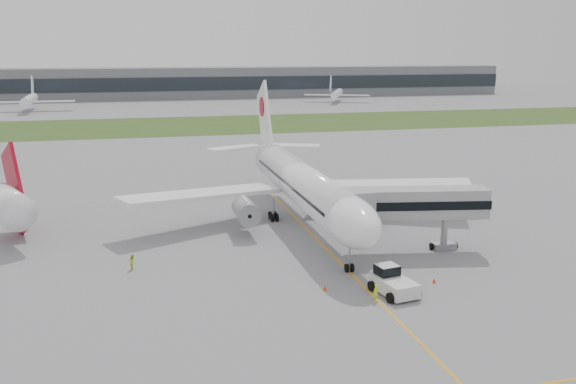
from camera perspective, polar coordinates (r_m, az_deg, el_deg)
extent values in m
plane|color=gray|center=(81.62, 1.98, -3.64)|extent=(600.00, 600.00, 0.00)
cube|color=#31491B|center=(197.81, -7.62, 5.93)|extent=(600.00, 50.00, 0.02)
cube|color=slate|center=(306.47, -10.02, 9.53)|extent=(320.00, 22.00, 14.00)
cube|color=#21262E|center=(295.51, -9.86, 9.43)|extent=(320.00, 0.60, 6.00)
cylinder|color=white|center=(83.99, 1.26, 0.77)|extent=(5.00, 38.00, 5.00)
ellipsoid|color=white|center=(65.90, 5.71, -2.64)|extent=(5.00, 11.00, 5.00)
cube|color=black|center=(64.76, 6.02, -2.10)|extent=(3.20, 1.54, 1.14)
cone|color=white|center=(104.88, -1.89, 3.61)|extent=(5.00, 10.53, 6.16)
cube|color=white|center=(83.82, -7.71, -0.21)|extent=(22.13, 13.52, 1.70)
cube|color=white|center=(90.27, 8.91, 0.68)|extent=(22.13, 13.52, 1.70)
cylinder|color=gray|center=(80.50, -3.78, -1.68)|extent=(2.70, 5.20, 2.70)
cylinder|color=gray|center=(84.68, 6.93, -1.03)|extent=(2.70, 5.20, 2.70)
cube|color=white|center=(105.65, -2.08, 6.47)|extent=(0.45, 10.90, 12.76)
cylinder|color=#A8091D|center=(106.43, -2.20, 7.60)|extent=(0.60, 3.20, 3.20)
cube|color=white|center=(106.34, -4.81, 3.92)|extent=(9.54, 6.34, 0.35)
cube|color=white|center=(108.35, 0.43, 4.13)|extent=(9.54, 6.34, 0.35)
cylinder|color=#939498|center=(67.52, 5.49, -5.85)|extent=(0.24, 0.24, 3.10)
cylinder|color=black|center=(87.25, -1.30, -2.18)|extent=(1.40, 1.10, 1.10)
cylinder|color=black|center=(88.82, 2.73, -1.93)|extent=(1.40, 1.10, 1.10)
cube|color=silver|center=(62.39, 9.42, -8.21)|extent=(3.57, 5.34, 1.32)
cube|color=silver|center=(63.05, 8.80, -6.90)|extent=(2.25, 2.08, 1.10)
cube|color=black|center=(63.03, 8.80, -6.85)|extent=(2.32, 2.14, 0.93)
cylinder|color=black|center=(63.06, 7.44, -8.28)|extent=(0.55, 1.04, 0.99)
cylinder|color=black|center=(64.58, 9.71, -7.85)|extent=(0.55, 1.04, 0.99)
cylinder|color=black|center=(60.49, 9.09, -9.27)|extent=(0.55, 1.04, 0.99)
cylinder|color=black|center=(62.07, 11.41, -8.78)|extent=(0.55, 1.04, 0.99)
cube|color=gray|center=(74.31, 11.55, -0.95)|extent=(15.83, 5.96, 3.32)
cube|color=black|center=(74.31, 11.55, -0.95)|extent=(16.06, 6.11, 1.00)
cube|color=gray|center=(71.68, 6.23, -1.27)|extent=(2.88, 3.76, 3.76)
cylinder|color=#939498|center=(76.68, 13.71, -3.45)|extent=(0.77, 0.77, 4.20)
cube|color=#939498|center=(77.17, 13.65, -4.68)|extent=(2.88, 1.99, 0.77)
cylinder|color=black|center=(76.75, 12.62, -4.72)|extent=(0.46, 0.82, 0.77)
cylinder|color=black|center=(77.61, 14.66, -4.64)|extent=(0.46, 0.82, 0.77)
cone|color=#FF390D|center=(62.77, 3.28, -8.51)|extent=(0.40, 0.40, 0.55)
cone|color=#FF390D|center=(66.20, 12.86, -7.68)|extent=(0.39, 0.39, 0.53)
imported|color=yellow|center=(60.40, 7.81, -8.88)|extent=(0.75, 0.67, 1.73)
imported|color=#C6EE27|center=(70.15, -13.62, -6.06)|extent=(0.78, 0.92, 1.67)
cube|color=#A8091D|center=(87.41, -23.08, 0.15)|extent=(4.25, 9.15, 12.28)
cylinder|color=white|center=(82.28, -23.61, -1.16)|extent=(7.47, 10.07, 4.21)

